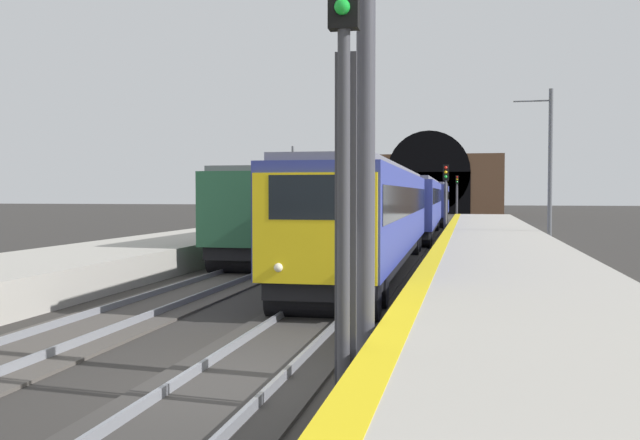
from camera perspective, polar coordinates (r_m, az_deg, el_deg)
name	(u,v)px	position (r m, az deg, el deg)	size (l,w,h in m)	color
ground_plane	(233,387)	(10.79, -7.18, -13.43)	(320.00, 320.00, 0.00)	#302D2B
platform_right	(555,372)	(10.16, 18.78, -11.71)	(112.00, 4.93, 0.96)	#ADA89E
platform_right_edge_strip	(393,329)	(10.04, 6.00, -8.93)	(112.00, 0.50, 0.01)	yellow
track_main_line	(233,384)	(10.78, -7.18, -13.21)	(160.00, 2.64, 0.21)	#383533
train_main_approaching	(415,204)	(45.66, 7.86, 1.32)	(62.39, 3.23, 3.82)	navy
train_adjacent_platform	(342,204)	(43.56, 1.82, 1.36)	(40.38, 2.90, 4.77)	#235638
railway_signal_near	(344,139)	(8.82, 1.99, 6.68)	(0.39, 0.38, 6.01)	#38383D
railway_signal_mid	(446,193)	(46.83, 10.30, 2.21)	(0.39, 0.38, 4.80)	#4C4C54
railway_signal_far	(457,192)	(88.43, 11.20, 2.31)	(0.39, 0.38, 5.11)	#4C4C54
overhead_signal_gantry	(108,31)	(11.91, -17.04, 14.65)	(0.70, 8.57, 7.30)	#3F3F47
tunnel_portal	(429,184)	(99.26, 8.95, 2.96)	(2.99, 20.56, 11.62)	brown
catenary_mast_near	(550,167)	(37.53, 18.36, 4.12)	(0.22, 1.97, 8.24)	#595B60
catenary_mast_far	(293,185)	(61.45, -2.20, 2.92)	(0.22, 2.47, 7.06)	#595B60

